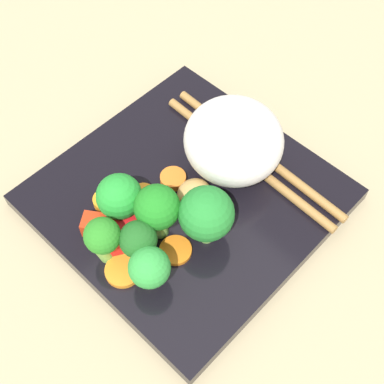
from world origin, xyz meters
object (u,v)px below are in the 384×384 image
square_plate (187,197)px  rice_mound (234,141)px  broccoli_floret_1 (157,209)px  carrot_slice_5 (123,271)px  chopstick_pair (252,156)px

square_plate → rice_mound: rice_mound is taller
broccoli_floret_1 → carrot_slice_5: bearing=100.7°
square_plate → broccoli_floret_1: (-1.21, 4.46, 4.29)cm
rice_mound → square_plate: bearing=83.3°
square_plate → carrot_slice_5: bearing=102.9°
broccoli_floret_1 → carrot_slice_5: 5.96cm
rice_mound → chopstick_pair: (-0.84, -1.97, -3.23)cm
square_plate → chopstick_pair: size_ratio=1.13×
square_plate → carrot_slice_5: size_ratio=7.79×
chopstick_pair → carrot_slice_5: bearing=92.4°
square_plate → chopstick_pair: 7.44cm
chopstick_pair → broccoli_floret_1: bearing=88.8°
broccoli_floret_1 → chopstick_pair: 12.09cm
carrot_slice_5 → chopstick_pair: (0.67, -16.52, 0.18)cm
square_plate → chopstick_pair: chopstick_pair is taller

